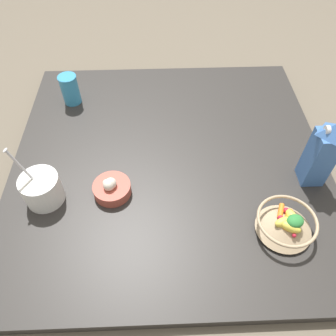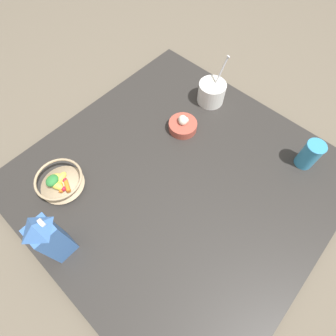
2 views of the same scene
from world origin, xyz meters
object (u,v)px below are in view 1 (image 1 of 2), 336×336
milk_carton (321,153)px  garlic_bowl (112,188)px  yogurt_tub (42,188)px  drinking_cup (70,89)px  fruit_bowl (286,224)px

milk_carton → garlic_bowl: size_ratio=2.03×
yogurt_tub → drinking_cup: bearing=178.1°
milk_carton → drinking_cup: size_ratio=2.01×
garlic_bowl → fruit_bowl: bearing=73.2°
fruit_bowl → yogurt_tub: yogurt_tub is taller
milk_carton → yogurt_tub: milk_carton is taller
fruit_bowl → drinking_cup: 1.01m
milk_carton → yogurt_tub: bearing=-86.7°
fruit_bowl → garlic_bowl: (-0.17, -0.55, -0.01)m
fruit_bowl → milk_carton: milk_carton is taller
drinking_cup → milk_carton: bearing=63.0°
fruit_bowl → yogurt_tub: bearing=-101.1°
fruit_bowl → milk_carton: (-0.20, 0.15, 0.09)m
yogurt_tub → fruit_bowl: bearing=78.9°
fruit_bowl → milk_carton: bearing=144.3°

